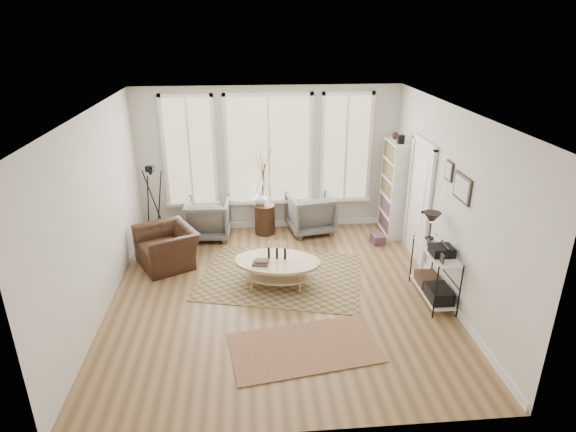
{
  "coord_description": "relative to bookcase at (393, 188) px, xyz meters",
  "views": [
    {
      "loc": [
        -0.42,
        -6.57,
        4.06
      ],
      "look_at": [
        0.2,
        0.6,
        1.1
      ],
      "focal_mm": 30.0,
      "sensor_mm": 36.0,
      "label": 1
    }
  ],
  "objects": [
    {
      "name": "vase",
      "position": [
        -2.65,
        0.22,
        -0.21
      ],
      "size": [
        0.31,
        0.31,
        0.27
      ],
      "primitive_type": "imported",
      "rotation": [
        0.0,
        0.0,
        0.19
      ],
      "color": "silver",
      "rests_on": "side_table"
    },
    {
      "name": "door",
      "position": [
        0.13,
        -1.08,
        0.17
      ],
      "size": [
        0.09,
        1.06,
        2.22
      ],
      "color": "white",
      "rests_on": "ground"
    },
    {
      "name": "rug_main",
      "position": [
        -2.36,
        -1.64,
        -0.95
      ],
      "size": [
        3.06,
        2.57,
        0.01
      ],
      "primitive_type": "cube",
      "rotation": [
        0.0,
        0.0,
        -0.24
      ],
      "color": "brown",
      "rests_on": "ground"
    },
    {
      "name": "side_table",
      "position": [
        -2.55,
        0.18,
        -0.14
      ],
      "size": [
        0.41,
        0.41,
        1.7
      ],
      "color": "#352016",
      "rests_on": "ground"
    },
    {
      "name": "book_stack_near",
      "position": [
        -0.39,
        -0.51,
        -0.87
      ],
      "size": [
        0.24,
        0.3,
        0.18
      ],
      "primitive_type": "cube",
      "rotation": [
        0.0,
        0.0,
        0.09
      ],
      "color": "maroon",
      "rests_on": "ground"
    },
    {
      "name": "book_stack_far",
      "position": [
        -0.39,
        -0.49,
        -0.87
      ],
      "size": [
        0.27,
        0.31,
        0.17
      ],
      "primitive_type": "cube",
      "rotation": [
        0.0,
        0.0,
        0.3
      ],
      "color": "maroon",
      "rests_on": "ground"
    },
    {
      "name": "bookcase",
      "position": [
        0.0,
        0.0,
        0.0
      ],
      "size": [
        0.31,
        0.85,
        2.06
      ],
      "color": "white",
      "rests_on": "ground"
    },
    {
      "name": "tripod_camera",
      "position": [
        -4.69,
        0.03,
        -0.26
      ],
      "size": [
        0.53,
        0.53,
        1.51
      ],
      "color": "black",
      "rests_on": "ground"
    },
    {
      "name": "low_shelf",
      "position": [
        -0.06,
        -2.52,
        -0.44
      ],
      "size": [
        0.38,
        1.08,
        1.3
      ],
      "color": "white",
      "rests_on": "ground"
    },
    {
      "name": "rug_runner",
      "position": [
        -2.19,
        -3.59,
        -0.94
      ],
      "size": [
        2.08,
        1.37,
        0.01
      ],
      "primitive_type": "cube",
      "rotation": [
        0.0,
        0.0,
        0.16
      ],
      "color": "maroon",
      "rests_on": "ground"
    },
    {
      "name": "wall_art",
      "position": [
        0.14,
        -2.49,
        0.92
      ],
      "size": [
        0.04,
        0.88,
        0.44
      ],
      "color": "black",
      "rests_on": "ground"
    },
    {
      "name": "armchair_left",
      "position": [
        -3.67,
        0.1,
        -0.56
      ],
      "size": [
        0.88,
        0.9,
        0.78
      ],
      "primitive_type": "imported",
      "rotation": [
        0.0,
        0.0,
        3.09
      ],
      "color": "slate",
      "rests_on": "ground"
    },
    {
      "name": "accent_chair",
      "position": [
        -4.32,
        -1.02,
        -0.62
      ],
      "size": [
        1.34,
        1.28,
        0.67
      ],
      "primitive_type": "imported",
      "rotation": [
        0.0,
        0.0,
        -1.08
      ],
      "color": "#352016",
      "rests_on": "ground"
    },
    {
      "name": "armchair_right",
      "position": [
        -1.62,
        0.19,
        -0.55
      ],
      "size": [
        1.01,
        1.03,
        0.8
      ],
      "primitive_type": "imported",
      "rotation": [
        0.0,
        0.0,
        3.34
      ],
      "color": "slate",
      "rests_on": "ground"
    },
    {
      "name": "bay_window",
      "position": [
        -2.44,
        0.49,
        0.65
      ],
      "size": [
        4.14,
        0.12,
        2.24
      ],
      "color": "#D1C383",
      "rests_on": "ground"
    },
    {
      "name": "room",
      "position": [
        -2.42,
        -2.2,
        0.47
      ],
      "size": [
        5.5,
        5.54,
        2.9
      ],
      "color": "olive",
      "rests_on": "ground"
    },
    {
      "name": "coffee_table",
      "position": [
        -2.44,
        -1.89,
        -0.61
      ],
      "size": [
        1.54,
        1.15,
        0.64
      ],
      "color": "tan",
      "rests_on": "ground"
    }
  ]
}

